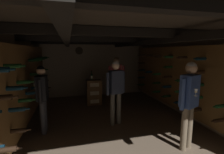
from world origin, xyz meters
name	(u,v)px	position (x,y,z in m)	size (l,w,h in m)	color
ground_plane	(112,127)	(0.00, 0.00, 0.00)	(8.40, 8.40, 0.00)	#7A6651
room_shell	(109,71)	(0.00, 0.27, 1.41)	(4.72, 6.52, 2.41)	gray
wine_crate_stack	(94,92)	(-0.17, 1.93, 0.45)	(0.52, 0.35, 0.90)	brown
display_bottle	(92,76)	(-0.24, 1.95, 1.04)	(0.08, 0.08, 0.35)	#143819
person_host_center	(116,87)	(0.13, 0.14, 1.01)	(0.53, 0.30, 1.67)	#4C473D
person_guest_rear_center	(117,77)	(0.50, 1.33, 1.05)	(0.53, 0.29, 1.73)	#4C473D
person_guest_mid_left	(42,93)	(-1.63, 0.14, 0.96)	(0.33, 0.54, 1.59)	#2D2D33
person_guest_near_right	(189,97)	(1.18, -1.28, 1.05)	(0.51, 0.41, 1.73)	brown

